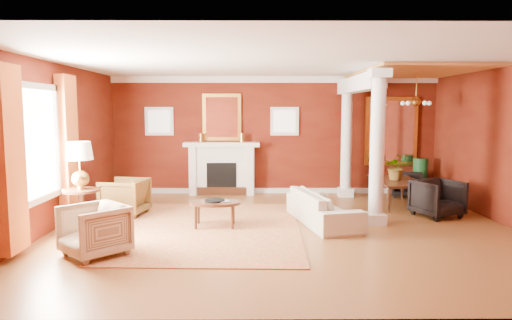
{
  "coord_description": "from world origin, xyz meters",
  "views": [
    {
      "loc": [
        -0.54,
        -7.84,
        2.08
      ],
      "look_at": [
        -0.48,
        0.59,
        1.15
      ],
      "focal_mm": 32.0,
      "sensor_mm": 36.0,
      "label": 1
    }
  ],
  "objects_px": {
    "armchair_leopard": "(125,195)",
    "side_table": "(80,171)",
    "sofa": "(323,202)",
    "dining_table": "(398,185)",
    "armchair_stripe": "(94,228)",
    "coffee_table": "(215,204)"
  },
  "relations": [
    {
      "from": "armchair_leopard",
      "to": "side_table",
      "type": "bearing_deg",
      "value": -11.06
    },
    {
      "from": "sofa",
      "to": "dining_table",
      "type": "xyz_separation_m",
      "value": [
        1.88,
        1.58,
        0.05
      ]
    },
    {
      "from": "armchair_stripe",
      "to": "dining_table",
      "type": "distance_m",
      "value": 6.43
    },
    {
      "from": "coffee_table",
      "to": "dining_table",
      "type": "distance_m",
      "value": 4.26
    },
    {
      "from": "sofa",
      "to": "coffee_table",
      "type": "height_order",
      "value": "sofa"
    },
    {
      "from": "side_table",
      "to": "coffee_table",
      "type": "bearing_deg",
      "value": 4.79
    },
    {
      "from": "armchair_stripe",
      "to": "side_table",
      "type": "height_order",
      "value": "side_table"
    },
    {
      "from": "coffee_table",
      "to": "armchair_stripe",
      "type": "bearing_deg",
      "value": -134.66
    },
    {
      "from": "armchair_leopard",
      "to": "coffee_table",
      "type": "height_order",
      "value": "armchair_leopard"
    },
    {
      "from": "armchair_stripe",
      "to": "side_table",
      "type": "distance_m",
      "value": 1.7
    },
    {
      "from": "dining_table",
      "to": "coffee_table",
      "type": "bearing_deg",
      "value": 115.92
    },
    {
      "from": "dining_table",
      "to": "armchair_leopard",
      "type": "bearing_deg",
      "value": 99.39
    },
    {
      "from": "sofa",
      "to": "side_table",
      "type": "height_order",
      "value": "side_table"
    },
    {
      "from": "armchair_stripe",
      "to": "coffee_table",
      "type": "bearing_deg",
      "value": 89.79
    },
    {
      "from": "armchair_leopard",
      "to": "dining_table",
      "type": "xyz_separation_m",
      "value": [
        5.7,
        0.92,
        0.04
      ]
    },
    {
      "from": "armchair_leopard",
      "to": "side_table",
      "type": "relative_size",
      "value": 0.53
    },
    {
      "from": "sofa",
      "to": "armchair_stripe",
      "type": "bearing_deg",
      "value": 105.1
    },
    {
      "from": "sofa",
      "to": "armchair_stripe",
      "type": "distance_m",
      "value": 4.01
    },
    {
      "from": "sofa",
      "to": "dining_table",
      "type": "height_order",
      "value": "dining_table"
    },
    {
      "from": "sofa",
      "to": "armchair_stripe",
      "type": "height_order",
      "value": "armchair_stripe"
    },
    {
      "from": "side_table",
      "to": "dining_table",
      "type": "distance_m",
      "value": 6.49
    },
    {
      "from": "sofa",
      "to": "dining_table",
      "type": "distance_m",
      "value": 2.45
    }
  ]
}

